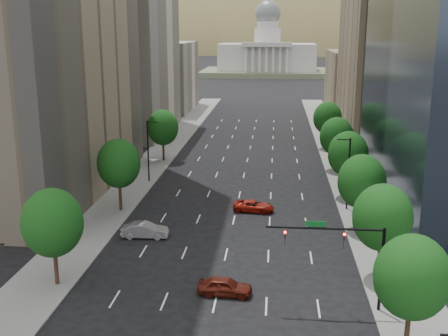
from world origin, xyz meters
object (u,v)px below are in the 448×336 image
(traffic_signal, at_px, (350,249))
(capitol, at_px, (267,57))
(car_maroon, at_px, (225,286))
(car_red_far, at_px, (253,206))
(car_silver, at_px, (145,230))

(traffic_signal, distance_m, capitol, 219.99)
(traffic_signal, relative_size, car_maroon, 1.99)
(traffic_signal, xyz_separation_m, capitol, (-10.53, 219.71, 3.40))
(traffic_signal, relative_size, car_red_far, 1.84)
(capitol, distance_m, car_silver, 206.37)
(capitol, xyz_separation_m, car_red_far, (2.14, -196.39, -7.89))
(traffic_signal, bearing_deg, car_red_far, 109.78)
(capitol, bearing_deg, car_maroon, -89.82)
(capitol, bearing_deg, traffic_signal, -87.26)
(capitol, bearing_deg, car_silver, -92.50)
(car_maroon, xyz_separation_m, car_silver, (-9.67, 12.08, 0.04))
(capitol, relative_size, car_red_far, 12.13)
(car_red_far, bearing_deg, car_silver, 135.88)
(car_silver, bearing_deg, capitol, -5.45)
(traffic_signal, distance_m, car_maroon, 10.91)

